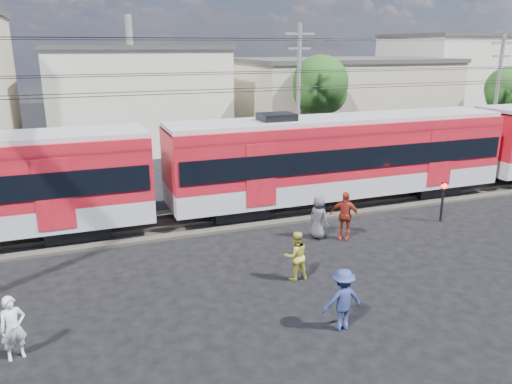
% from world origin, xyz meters
% --- Properties ---
extents(ground, '(120.00, 120.00, 0.00)m').
position_xyz_m(ground, '(0.00, 0.00, 0.00)').
color(ground, black).
rests_on(ground, ground).
extents(track_bed, '(70.00, 3.40, 0.12)m').
position_xyz_m(track_bed, '(0.00, 8.00, 0.06)').
color(track_bed, '#2D2823').
rests_on(track_bed, ground).
extents(rail_near, '(70.00, 0.12, 0.12)m').
position_xyz_m(rail_near, '(0.00, 7.25, 0.18)').
color(rail_near, '#59544C').
rests_on(rail_near, track_bed).
extents(rail_far, '(70.00, 0.12, 0.12)m').
position_xyz_m(rail_far, '(0.00, 8.75, 0.18)').
color(rail_far, '#59544C').
rests_on(rail_far, track_bed).
extents(commuter_train, '(50.30, 3.08, 4.17)m').
position_xyz_m(commuter_train, '(5.11, 8.00, 2.40)').
color(commuter_train, black).
rests_on(commuter_train, ground).
extents(catenary, '(70.00, 9.30, 7.52)m').
position_xyz_m(catenary, '(-8.65, 8.00, 5.14)').
color(catenary, black).
rests_on(catenary, ground).
extents(building_midwest, '(12.24, 12.24, 7.30)m').
position_xyz_m(building_midwest, '(-2.00, 27.00, 3.66)').
color(building_midwest, beige).
rests_on(building_midwest, ground).
extents(building_mideast, '(16.32, 10.20, 6.30)m').
position_xyz_m(building_mideast, '(14.00, 24.00, 3.16)').
color(building_mideast, '#B7A98C').
rests_on(building_mideast, ground).
extents(building_east, '(10.20, 10.20, 8.30)m').
position_xyz_m(building_east, '(28.00, 28.00, 4.16)').
color(building_east, beige).
rests_on(building_east, ground).
extents(utility_pole_mid, '(1.80, 0.24, 8.50)m').
position_xyz_m(utility_pole_mid, '(6.00, 15.00, 4.53)').
color(utility_pole_mid, slate).
rests_on(utility_pole_mid, ground).
extents(utility_pole_east, '(1.80, 0.24, 8.00)m').
position_xyz_m(utility_pole_east, '(20.00, 14.00, 4.28)').
color(utility_pole_east, slate).
rests_on(utility_pole_east, ground).
extents(tree_near, '(3.82, 3.64, 6.72)m').
position_xyz_m(tree_near, '(9.19, 18.09, 4.66)').
color(tree_near, '#382619').
rests_on(tree_near, ground).
extents(tree_far, '(3.36, 3.12, 5.76)m').
position_xyz_m(tree_far, '(24.19, 17.09, 3.99)').
color(tree_far, '#382619').
rests_on(tree_far, ground).
extents(pedestrian_a, '(0.68, 0.54, 1.63)m').
position_xyz_m(pedestrian_a, '(-8.40, 0.07, 0.81)').
color(pedestrian_a, silver).
rests_on(pedestrian_a, ground).
extents(pedestrian_b, '(0.80, 0.63, 1.63)m').
position_xyz_m(pedestrian_b, '(-0.29, 1.56, 0.81)').
color(pedestrian_b, gold).
rests_on(pedestrian_b, ground).
extents(pedestrian_c, '(1.12, 0.66, 1.71)m').
position_xyz_m(pedestrian_c, '(-0.39, -1.54, 0.86)').
color(pedestrian_c, navy).
rests_on(pedestrian_c, ground).
extents(pedestrian_d, '(1.16, 1.10, 1.93)m').
position_xyz_m(pedestrian_d, '(2.93, 4.08, 0.96)').
color(pedestrian_d, maroon).
rests_on(pedestrian_d, ground).
extents(pedestrian_e, '(0.85, 0.98, 1.69)m').
position_xyz_m(pedestrian_e, '(2.05, 4.53, 0.85)').
color(pedestrian_e, '#46464B').
rests_on(pedestrian_e, ground).
extents(crossing_signal, '(0.25, 0.25, 1.74)m').
position_xyz_m(crossing_signal, '(7.87, 4.39, 1.21)').
color(crossing_signal, black).
rests_on(crossing_signal, ground).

